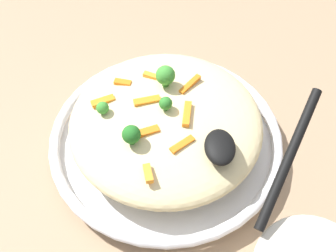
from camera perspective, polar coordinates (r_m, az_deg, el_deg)
The scene contains 18 objects.
ground_plane at distance 0.70m, azimuth -0.00°, elevation -2.83°, with size 2.40×2.40×0.00m, color #9E7F60.
serving_bowl at distance 0.68m, azimuth -0.00°, elevation -1.91°, with size 0.34×0.34×0.04m.
pasta_mound at distance 0.65m, azimuth -0.00°, elevation 0.33°, with size 0.28×0.28×0.06m, color beige.
carrot_piece_0 at distance 0.59m, azimuth 2.09°, elevation -2.33°, with size 0.04×0.01×0.01m, color orange.
carrot_piece_1 at distance 0.67m, azimuth -5.40°, elevation 5.43°, with size 0.02×0.01×0.01m, color orange.
carrot_piece_2 at distance 0.57m, azimuth -2.18°, elevation -5.93°, with size 0.03×0.01×0.01m, color orange.
carrot_piece_3 at distance 0.63m, azimuth -2.36°, elevation 3.17°, with size 0.04×0.01×0.01m, color orange.
carrot_piece_4 at distance 0.65m, azimuth -7.83°, elevation 3.10°, with size 0.03×0.01×0.01m, color orange.
carrot_piece_5 at distance 0.66m, azimuth 3.03°, elevation 5.19°, with size 0.04×0.01×0.01m, color orange.
carrot_piece_6 at distance 0.62m, azimuth 2.67°, elevation 1.51°, with size 0.04×0.01×0.01m, color orange.
carrot_piece_7 at distance 0.60m, azimuth -2.29°, elevation -0.72°, with size 0.03×0.01×0.01m, color orange.
carrot_piece_8 at distance 0.67m, azimuth -1.34°, elevation 6.07°, with size 0.04×0.01×0.01m, color orange.
carrot_piece_9 at distance 0.59m, azimuth 6.34°, elevation -2.85°, with size 0.03×0.01×0.01m, color orange.
broccoli_floret_0 at distance 0.58m, azimuth -4.28°, elevation -1.08°, with size 0.02×0.02×0.03m.
broccoli_floret_1 at distance 0.62m, azimuth -7.90°, elevation 1.89°, with size 0.02×0.02×0.02m.
broccoli_floret_2 at distance 0.61m, azimuth 0.11°, elevation 2.63°, with size 0.02×0.02×0.02m.
broccoli_floret_3 at distance 0.64m, azimuth 0.38°, elevation 6.30°, with size 0.03×0.03×0.04m.
serving_spoon at distance 0.57m, azimuth 9.94°, elevation -3.09°, with size 0.16×0.14×0.08m.
Camera 1 is at (0.40, -0.00, 0.58)m, focal length 48.93 mm.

